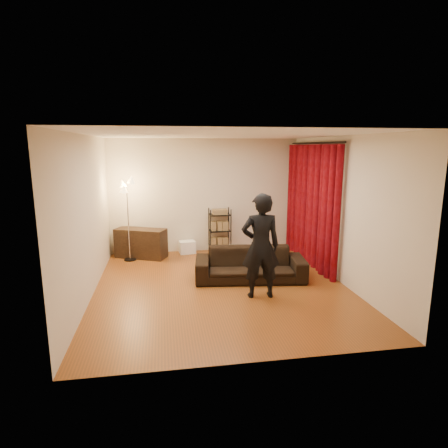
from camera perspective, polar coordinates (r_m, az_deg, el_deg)
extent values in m
plane|color=brown|center=(6.93, -0.42, -9.47)|extent=(5.00, 5.00, 0.00)
plane|color=white|center=(6.47, -0.45, 13.45)|extent=(5.00, 5.00, 0.00)
plane|color=beige|center=(9.02, -2.92, 4.32)|extent=(5.00, 0.00, 5.00)
plane|color=beige|center=(4.17, 4.93, -4.32)|extent=(5.00, 0.00, 5.00)
plane|color=beige|center=(6.61, -20.10, 0.94)|extent=(0.00, 5.00, 5.00)
plane|color=beige|center=(7.26, 17.41, 2.02)|extent=(0.00, 5.00, 5.00)
cylinder|color=black|center=(8.15, 13.70, 11.91)|extent=(0.04, 2.65, 0.04)
imported|color=black|center=(7.19, 4.00, -6.14)|extent=(2.16, 1.06, 0.60)
imported|color=black|center=(6.24, 5.59, -3.36)|extent=(0.67, 0.46, 1.77)
cube|color=#302013|center=(8.80, -12.54, -2.87)|extent=(1.22, 0.86, 0.67)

